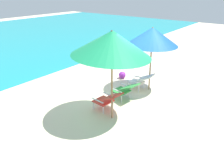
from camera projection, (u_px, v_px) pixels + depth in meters
name	position (u px, v px, depth m)	size (l,w,h in m)	color
ground_plane	(50.00, 73.00, 10.13)	(40.00, 40.00, 0.00)	beige
lounge_chair_left	(107.00, 99.00, 6.89)	(0.60, 0.91, 0.68)	red
lounge_chair_center	(125.00, 89.00, 7.56)	(0.62, 0.92, 0.68)	#338E3D
lounge_chair_right	(141.00, 80.00, 8.29)	(0.61, 0.92, 0.68)	silver
beach_umbrella_left	(112.00, 43.00, 5.83)	(3.06, 3.06, 2.65)	olive
beach_umbrella_right	(152.00, 36.00, 7.76)	(2.52, 2.52, 2.34)	olive
beach_ball	(122.00, 75.00, 9.47)	(0.30, 0.30, 0.30)	purple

